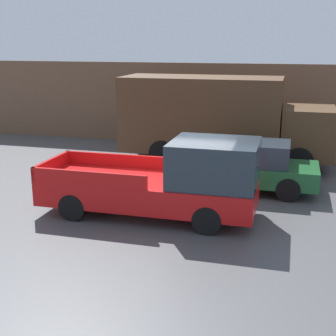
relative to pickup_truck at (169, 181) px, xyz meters
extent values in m
plane|color=#4C4C4F|center=(0.31, 0.53, -0.99)|extent=(60.00, 60.00, 0.00)
cube|color=brown|center=(0.31, 9.26, 0.84)|extent=(28.00, 0.15, 3.66)
cube|color=red|center=(-0.59, 0.00, -0.32)|extent=(5.79, 2.06, 0.69)
cube|color=#28333D|center=(1.21, 0.00, 0.59)|extent=(2.20, 1.94, 1.13)
cube|color=red|center=(-1.89, 0.98, 0.22)|extent=(3.19, 0.10, 0.38)
cube|color=red|center=(-1.89, -0.98, 0.22)|extent=(3.19, 0.10, 0.38)
cube|color=red|center=(-3.43, 0.00, 0.22)|extent=(0.10, 2.06, 0.38)
cylinder|color=black|center=(1.21, 0.91, -0.62)|extent=(0.73, 0.26, 0.73)
cylinder|color=black|center=(1.21, -0.91, -0.62)|extent=(0.73, 0.26, 0.73)
cylinder|color=black|center=(-2.38, 0.91, -0.62)|extent=(0.73, 0.26, 0.73)
cylinder|color=black|center=(-2.38, -0.91, -0.62)|extent=(0.73, 0.26, 0.73)
cube|color=#1E592D|center=(1.65, 2.91, -0.39)|extent=(4.60, 1.80, 0.58)
cube|color=#28333D|center=(1.79, 2.91, 0.25)|extent=(2.53, 1.59, 0.69)
cylinder|color=black|center=(3.08, 3.71, -0.63)|extent=(0.72, 0.22, 0.72)
cylinder|color=black|center=(3.08, 2.10, -0.63)|extent=(0.72, 0.22, 0.72)
cylinder|color=black|center=(0.22, 3.71, -0.63)|extent=(0.72, 0.22, 0.72)
cylinder|color=black|center=(0.22, 2.10, -0.63)|extent=(0.72, 0.22, 0.72)
cube|color=#4C331E|center=(3.69, 6.01, 0.40)|extent=(1.73, 2.31, 1.79)
cube|color=#4C331E|center=(-0.33, 6.01, 0.91)|extent=(5.99, 2.43, 2.81)
cylinder|color=black|center=(3.37, 7.09, -0.47)|extent=(1.04, 0.30, 1.04)
cylinder|color=black|center=(3.37, 4.93, -0.47)|extent=(1.04, 0.30, 1.04)
cylinder|color=black|center=(-1.55, 7.09, -0.47)|extent=(1.04, 0.30, 1.04)
cylinder|color=black|center=(-1.55, 4.93, -0.47)|extent=(1.04, 0.30, 1.04)
camera|label=1|loc=(3.07, -11.48, 3.60)|focal=50.00mm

